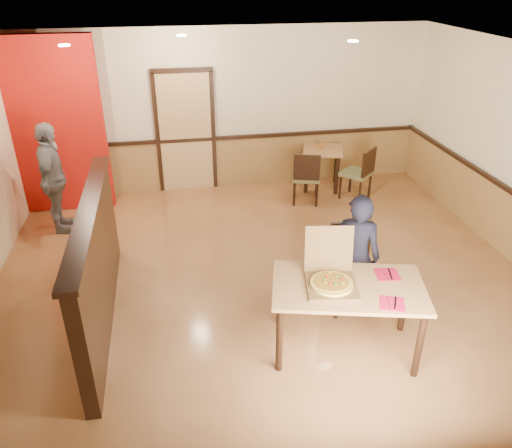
# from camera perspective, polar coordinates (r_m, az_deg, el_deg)

# --- Properties ---
(floor) EXTENTS (7.00, 7.00, 0.00)m
(floor) POSITION_cam_1_polar(r_m,az_deg,el_deg) (6.41, 1.60, -7.55)
(floor) COLOR #C2824B
(floor) RESTS_ON ground
(ceiling) EXTENTS (7.00, 7.00, 0.00)m
(ceiling) POSITION_cam_1_polar(r_m,az_deg,el_deg) (5.31, 2.01, 17.95)
(ceiling) COLOR black
(ceiling) RESTS_ON wall_back
(wall_back) EXTENTS (7.00, 0.00, 7.00)m
(wall_back) POSITION_cam_1_polar(r_m,az_deg,el_deg) (8.99, -2.98, 12.85)
(wall_back) COLOR #FDF0C6
(wall_back) RESTS_ON floor
(wainscot_back) EXTENTS (7.00, 0.04, 0.90)m
(wainscot_back) POSITION_cam_1_polar(r_m,az_deg,el_deg) (9.25, -2.81, 7.11)
(wainscot_back) COLOR olive
(wainscot_back) RESTS_ON floor
(chair_rail_back) EXTENTS (7.00, 0.06, 0.06)m
(chair_rail_back) POSITION_cam_1_polar(r_m,az_deg,el_deg) (9.07, -2.87, 9.84)
(chair_rail_back) COLOR black
(chair_rail_back) RESTS_ON wall_back
(back_door) EXTENTS (0.90, 0.06, 2.10)m
(back_door) POSITION_cam_1_polar(r_m,az_deg,el_deg) (8.98, -8.04, 10.29)
(back_door) COLOR tan
(back_door) RESTS_ON wall_back
(booth_partition) EXTENTS (0.20, 3.10, 1.44)m
(booth_partition) POSITION_cam_1_polar(r_m,az_deg,el_deg) (5.80, -17.64, -4.45)
(booth_partition) COLOR black
(booth_partition) RESTS_ON floor
(red_accent_panel) EXTENTS (1.60, 0.20, 2.78)m
(red_accent_panel) POSITION_cam_1_polar(r_m,az_deg,el_deg) (8.62, -22.29, 10.20)
(red_accent_panel) COLOR #B2140C
(red_accent_panel) RESTS_ON floor
(spot_a) EXTENTS (0.14, 0.14, 0.02)m
(spot_a) POSITION_cam_1_polar(r_m,az_deg,el_deg) (7.07, -21.07, 18.54)
(spot_a) COLOR #F5ECAB
(spot_a) RESTS_ON ceiling
(spot_b) EXTENTS (0.14, 0.14, 0.02)m
(spot_b) POSITION_cam_1_polar(r_m,az_deg,el_deg) (7.67, -8.50, 20.56)
(spot_b) COLOR #F5ECAB
(spot_b) RESTS_ON ceiling
(spot_c) EXTENTS (0.14, 0.14, 0.02)m
(spot_c) POSITION_cam_1_polar(r_m,az_deg,el_deg) (7.14, 11.02, 19.85)
(spot_c) COLOR #F5ECAB
(spot_c) RESTS_ON ceiling
(main_table) EXTENTS (1.69, 1.21, 0.82)m
(main_table) POSITION_cam_1_polar(r_m,az_deg,el_deg) (5.20, 10.46, -7.93)
(main_table) COLOR tan
(main_table) RESTS_ON floor
(diner_chair) EXTENTS (0.57, 0.57, 1.03)m
(diner_chair) POSITION_cam_1_polar(r_m,az_deg,el_deg) (5.99, 10.87, -4.44)
(diner_chair) COLOR olive
(diner_chair) RESTS_ON floor
(side_chair_left) EXTENTS (0.57, 0.57, 0.93)m
(side_chair_left) POSITION_cam_1_polar(r_m,az_deg,el_deg) (8.50, 5.77, 5.51)
(side_chair_left) COLOR olive
(side_chair_left) RESTS_ON floor
(side_chair_right) EXTENTS (0.65, 0.65, 0.93)m
(side_chair_right) POSITION_cam_1_polar(r_m,az_deg,el_deg) (8.82, 11.82, 5.89)
(side_chair_right) COLOR olive
(side_chair_right) RESTS_ON floor
(side_table) EXTENTS (0.87, 0.87, 0.75)m
(side_table) POSITION_cam_1_polar(r_m,az_deg,el_deg) (9.16, 7.59, 7.49)
(side_table) COLOR tan
(side_table) RESTS_ON floor
(diner) EXTENTS (0.66, 0.58, 1.52)m
(diner) POSITION_cam_1_polar(r_m,az_deg,el_deg) (5.76, 11.30, -3.61)
(diner) COLOR black
(diner) RESTS_ON floor
(passerby) EXTENTS (0.42, 1.00, 1.70)m
(passerby) POSITION_cam_1_polar(r_m,az_deg,el_deg) (8.01, -22.15, 4.78)
(passerby) COLOR gray
(passerby) RESTS_ON floor
(pizza_box) EXTENTS (0.59, 0.66, 0.53)m
(pizza_box) POSITION_cam_1_polar(r_m,az_deg,el_deg) (5.09, 8.56, -6.25)
(pizza_box) COLOR brown
(pizza_box) RESTS_ON main_table
(pizza) EXTENTS (0.44, 0.44, 0.03)m
(pizza) POSITION_cam_1_polar(r_m,az_deg,el_deg) (5.05, 8.63, -6.74)
(pizza) COLOR gold
(pizza) RESTS_ON pizza_box
(napkin_near) EXTENTS (0.30, 0.30, 0.01)m
(napkin_near) POSITION_cam_1_polar(r_m,az_deg,el_deg) (4.98, 15.29, -8.75)
(napkin_near) COLOR red
(napkin_near) RESTS_ON main_table
(napkin_far) EXTENTS (0.27, 0.27, 0.01)m
(napkin_far) POSITION_cam_1_polar(r_m,az_deg,el_deg) (5.39, 14.77, -5.61)
(napkin_far) COLOR red
(napkin_far) RESTS_ON main_table
(condiment) EXTENTS (0.05, 0.05, 0.14)m
(condiment) POSITION_cam_1_polar(r_m,az_deg,el_deg) (9.09, 7.39, 8.98)
(condiment) COLOR #8E5419
(condiment) RESTS_ON side_table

